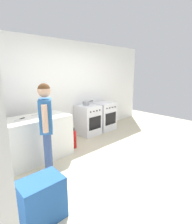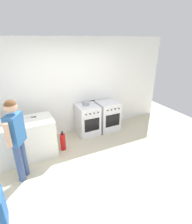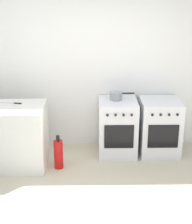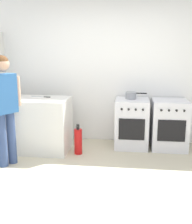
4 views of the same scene
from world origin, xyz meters
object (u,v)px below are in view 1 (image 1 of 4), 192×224
(oven_left, at_px, (88,120))
(oven_right, at_px, (104,116))
(person, at_px, (46,122))
(recycling_crate_lower, at_px, (42,210))
(knife_utility, at_px, (20,119))
(fire_extinguisher, at_px, (74,139))
(knife_bread, at_px, (41,114))
(recycling_crate_upper, at_px, (41,190))
(pot, at_px, (86,103))

(oven_left, height_order, oven_right, same)
(person, xyz_separation_m, recycling_crate_lower, (-0.57, -0.87, -0.82))
(knife_utility, bearing_deg, fire_extinguisher, -7.60)
(oven_left, relative_size, recycling_crate_lower, 1.63)
(knife_bread, relative_size, recycling_crate_lower, 0.67)
(oven_right, distance_m, recycling_crate_upper, 3.59)
(person, xyz_separation_m, fire_extinguisher, (0.96, 0.57, -0.75))
(knife_utility, relative_size, fire_extinguisher, 0.48)
(pot, distance_m, recycling_crate_lower, 3.18)
(knife_bread, relative_size, person, 0.22)
(recycling_crate_lower, bearing_deg, oven_left, 38.57)
(person, bearing_deg, recycling_crate_lower, -123.17)
(person, bearing_deg, pot, 31.32)
(oven_right, bearing_deg, person, -157.10)
(oven_right, xyz_separation_m, knife_utility, (-2.65, -0.33, 0.48))
(knife_utility, bearing_deg, person, -76.18)
(oven_right, xyz_separation_m, recycling_crate_lower, (-3.04, -1.91, -0.29))
(fire_extinguisher, bearing_deg, pot, 32.18)
(fire_extinguisher, height_order, recycling_crate_lower, fire_extinguisher)
(knife_utility, height_order, fire_extinguisher, knife_utility)
(recycling_crate_upper, bearing_deg, oven_right, 32.15)
(recycling_crate_upper, bearing_deg, knife_utility, 76.22)
(knife_utility, xyz_separation_m, recycling_crate_lower, (-0.39, -1.59, -0.76))
(oven_right, bearing_deg, recycling_crate_lower, -147.85)
(oven_right, height_order, knife_bread, knife_bread)
(recycling_crate_upper, bearing_deg, pot, 39.64)
(fire_extinguisher, bearing_deg, person, -149.44)
(oven_left, height_order, recycling_crate_lower, oven_left)
(knife_utility, relative_size, recycling_crate_lower, 0.46)
(oven_left, height_order, fire_extinguisher, oven_left)
(oven_right, relative_size, knife_bread, 2.43)
(oven_left, relative_size, fire_extinguisher, 1.70)
(oven_left, xyz_separation_m, knife_utility, (-2.01, -0.33, 0.48))
(knife_bread, height_order, recycling_crate_lower, knife_bread)
(pot, xyz_separation_m, fire_extinguisher, (-0.84, -0.53, -0.69))
(pot, relative_size, knife_bread, 1.05)
(oven_left, xyz_separation_m, recycling_crate_lower, (-2.40, -1.91, -0.29))
(person, height_order, recycling_crate_upper, person)
(oven_left, relative_size, recycling_crate_upper, 1.63)
(knife_bread, bearing_deg, oven_left, 8.83)
(oven_right, relative_size, recycling_crate_lower, 1.63)
(pot, height_order, recycling_crate_lower, pot)
(pot, distance_m, recycling_crate_upper, 3.12)
(oven_left, xyz_separation_m, knife_bread, (-1.54, -0.24, 0.48))
(oven_left, relative_size, oven_right, 1.00)
(fire_extinguisher, height_order, recycling_crate_upper, recycling_crate_upper)
(oven_right, distance_m, knife_bread, 2.25)
(oven_right, distance_m, fire_extinguisher, 1.60)
(knife_bread, relative_size, knife_utility, 1.45)
(oven_left, xyz_separation_m, recycling_crate_upper, (-2.40, -1.91, -0.01))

